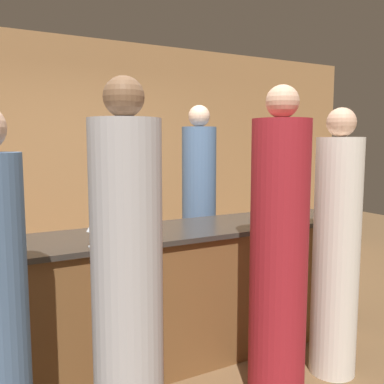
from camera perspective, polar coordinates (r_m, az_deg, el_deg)
The scene contains 9 objects.
ground_plane at distance 3.44m, azimuth -4.04°, elevation -21.48°, with size 14.00×14.00×0.00m, color brown.
back_wall at distance 5.14m, azimuth -14.58°, elevation 3.99°, with size 8.00×0.06×2.80m.
bar_counter at distance 3.24m, azimuth -4.12°, elevation -13.70°, with size 3.34×0.68×0.99m.
bartender at distance 4.17m, azimuth 0.93°, elevation -2.94°, with size 0.33×0.33×1.97m.
guest_0 at distance 2.22m, azimuth -8.62°, elevation -12.42°, with size 0.36×0.36×1.94m.
guest_1 at distance 2.72m, azimuth 11.47°, elevation -8.58°, with size 0.36×0.36×1.96m.
guest_2 at distance 3.14m, azimuth 18.67°, elevation -7.61°, with size 0.32×0.32×1.85m.
wine_glass_1 at distance 2.67m, azimuth -13.19°, elevation -4.64°, with size 0.07×0.07×0.15m.
wine_glass_2 at distance 3.90m, azimuth 16.87°, elevation -0.96°, with size 0.06×0.06×0.17m.
Camera 1 is at (-1.26, -2.76, 1.63)m, focal length 40.00 mm.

